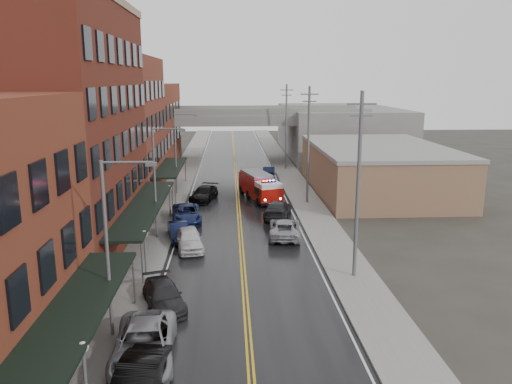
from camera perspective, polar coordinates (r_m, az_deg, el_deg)
name	(u,v)px	position (r m, az deg, el deg)	size (l,w,h in m)	color
road	(239,217)	(46.92, -1.94, -2.88)	(11.00, 160.00, 0.02)	black
sidewalk_left	(161,218)	(47.34, -10.83, -2.89)	(3.00, 160.00, 0.15)	slate
sidewalk_right	(316,215)	(47.60, 6.88, -2.66)	(3.00, 160.00, 0.15)	slate
curb_left	(179,217)	(47.14, -8.84, -2.88)	(0.30, 160.00, 0.15)	gray
curb_right	(299,216)	(47.34, 4.91, -2.70)	(0.30, 160.00, 0.15)	gray
brick_building_b	(63,129)	(40.32, -21.22, 6.70)	(9.00, 20.00, 18.00)	#5B2118
brick_building_c	(116,127)	(57.28, -15.76, 7.12)	(9.00, 15.00, 15.00)	brown
brick_building_far	(143,126)	(74.52, -12.80, 7.33)	(9.00, 20.00, 12.00)	maroon
tan_building	(377,170)	(58.58, 13.69, 2.41)	(14.00, 22.00, 5.00)	#926C4E
right_far_block	(339,131)	(87.66, 9.41, 6.93)	(18.00, 30.00, 8.00)	slate
awning_0	(69,321)	(22.49, -20.55, -13.61)	(2.60, 16.00, 3.09)	black
awning_1	(145,206)	(39.94, -12.58, -1.57)	(2.60, 18.00, 3.09)	black
awning_2	(170,167)	(56.90, -9.76, 2.79)	(2.60, 13.00, 3.09)	black
globe_lamp_0	(84,362)	(20.81, -19.08, -17.84)	(0.44, 0.44, 3.12)	#59595B
globe_lamp_1	(145,243)	(33.32, -12.59, -5.66)	(0.44, 0.44, 3.12)	#59595B
globe_lamp_2	(170,194)	(46.68, -9.84, -0.24)	(0.44, 0.44, 3.12)	#59595B
street_lamp_0	(111,239)	(25.01, -16.19, -5.16)	(2.64, 0.22, 9.00)	#59595B
street_lamp_1	(158,176)	(40.29, -11.18, 1.83)	(2.64, 0.22, 9.00)	#59595B
street_lamp_2	(178,148)	(55.97, -8.94, 4.94)	(2.64, 0.22, 9.00)	#59595B
utility_pole_0	(358,183)	(31.87, 11.60, 0.99)	(1.80, 0.24, 12.00)	#59595B
utility_pole_1	(308,143)	(51.21, 6.00, 5.57)	(1.80, 0.24, 12.00)	#59595B
utility_pole_2	(286,125)	(70.92, 3.47, 7.61)	(1.80, 0.24, 12.00)	#59595B
overpass	(235,124)	(77.47, -2.47, 7.82)	(40.00, 10.00, 7.50)	slate
fire_truck	(260,186)	(53.28, 0.47, 0.69)	(4.66, 8.02, 2.79)	#A40D07
parked_car_left_1	(138,383)	(21.87, -13.29, -20.45)	(1.71, 4.91, 1.62)	black
parked_car_left_2	(144,344)	(24.42, -12.66, -16.58)	(2.75, 5.96, 1.66)	gray
parked_car_left_3	(164,296)	(29.31, -10.50, -11.59)	(1.92, 4.72, 1.37)	black
parked_car_left_4	(189,239)	(38.39, -7.65, -5.34)	(1.90, 4.73, 1.61)	silver
parked_car_left_5	(179,231)	(40.80, -8.82, -4.46)	(1.46, 4.17, 1.38)	#0E1432
parked_car_left_6	(186,213)	(45.73, -7.95, -2.44)	(2.53, 5.48, 1.52)	#141E4D
parked_car_left_7	(204,194)	(53.36, -5.97, -0.19)	(2.12, 5.22, 1.51)	black
parked_car_right_0	(285,228)	(41.00, 3.28, -4.14)	(2.51, 5.44, 1.51)	#94969B
parked_car_right_1	(278,209)	(46.73, 2.47, -1.96)	(2.23, 5.49, 1.59)	black
parked_car_right_2	(271,183)	(58.41, 1.75, 0.98)	(1.74, 4.32, 1.47)	#B4B4B4
parked_car_right_3	(269,171)	(66.21, 1.49, 2.36)	(1.49, 4.26, 1.40)	black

